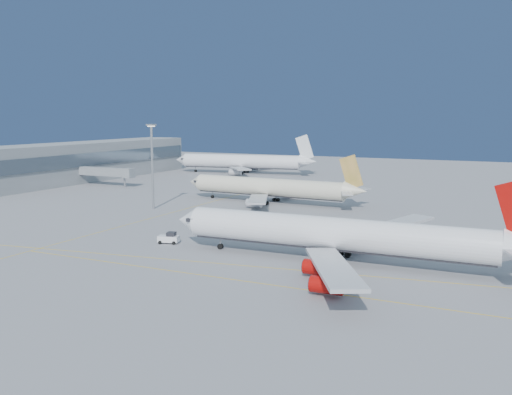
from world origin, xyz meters
The scene contains 9 objects.
ground centered at (0.00, 0.00, 0.00)m, with size 500.00×500.00×0.00m, color slate.
terminal centered at (-114.93, 85.00, 7.51)m, with size 18.40×110.00×15.00m.
jet_bridge centered at (-93.11, 72.00, 5.17)m, with size 23.60×3.60×6.90m.
taxiway_lines centered at (-14.71, 6.34, 0.01)m, with size 118.86×140.00×0.02m.
airliner_virgin centered at (16.12, 3.50, 4.95)m, with size 66.43×59.81×16.42m.
airliner_etihad centered at (-22.89, 60.83, 4.62)m, with size 58.16×53.72×15.18m.
airliner_third centered at (-68.87, 133.44, 5.32)m, with size 65.45×59.77×17.59m.
pushback_tug centered at (-19.75, 3.04, 1.08)m, with size 4.56×3.44×2.33m.
light_mast centered at (-48.09, 36.88, 13.78)m, with size 2.02×2.02×23.34m.
Camera 1 is at (45.15, -91.00, 25.77)m, focal length 40.00 mm.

